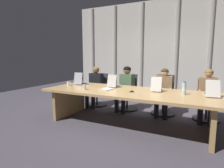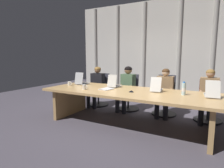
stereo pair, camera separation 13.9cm
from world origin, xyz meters
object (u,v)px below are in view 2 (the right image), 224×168
at_px(laptop_right_mid, 211,93).
at_px(laptop_left_end, 82,82).
at_px(office_chair_left_end, 99,93).
at_px(office_chair_right_mid, 208,106).
at_px(person_left_mid, 126,86).
at_px(conference_mic_left_side, 131,91).
at_px(laptop_left_mid, 115,85).
at_px(coffee_mug_far, 69,83).
at_px(office_chair_center, 165,100).
at_px(office_chair_left_mid, 129,96).
at_px(water_bottle_primary, 184,89).
at_px(laptop_center, 157,88).
at_px(person_left_end, 96,84).
at_px(coffee_mug_near, 84,87).
at_px(person_right_mid, 209,93).
at_px(person_center, 164,90).
at_px(spiral_notepad, 106,89).

bearing_deg(laptop_right_mid, laptop_left_end, 82.59).
relative_size(laptop_right_mid, office_chair_left_end, 0.55).
bearing_deg(office_chair_right_mid, laptop_left_end, -76.64).
bearing_deg(person_left_mid, conference_mic_left_side, 34.13).
height_order(laptop_left_mid, coffee_mug_far, laptop_left_mid).
bearing_deg(office_chair_center, person_left_mid, -82.69).
height_order(office_chair_left_end, office_chair_left_mid, office_chair_left_mid).
height_order(office_chair_left_end, water_bottle_primary, water_bottle_primary).
bearing_deg(office_chair_left_mid, person_left_mid, -7.98).
xyz_separation_m(laptop_center, person_left_end, (-1.96, 0.67, -0.14)).
distance_m(laptop_left_mid, laptop_right_mid, 2.03).
bearing_deg(coffee_mug_near, coffee_mug_far, 156.33).
xyz_separation_m(laptop_left_mid, person_left_end, (-0.96, 0.66, -0.14)).
relative_size(office_chair_left_end, person_right_mid, 0.80).
height_order(office_chair_left_mid, coffee_mug_far, office_chair_left_mid).
bearing_deg(coffee_mug_near, office_chair_center, 46.01).
height_order(office_chair_left_end, coffee_mug_near, office_chair_left_end).
relative_size(laptop_right_mid, person_right_mid, 0.44).
bearing_deg(office_chair_left_end, laptop_left_mid, 54.50).
bearing_deg(water_bottle_primary, coffee_mug_far, -177.34).
relative_size(person_right_mid, coffee_mug_near, 9.34).
distance_m(laptop_left_mid, office_chair_left_end, 1.34).
bearing_deg(coffee_mug_near, laptop_right_mid, 12.72).
distance_m(person_center, water_bottle_primary, 1.04).
bearing_deg(spiral_notepad, coffee_mug_far, -176.05).
bearing_deg(laptop_right_mid, conference_mic_left_side, 96.60).
bearing_deg(office_chair_left_mid, office_chair_right_mid, 83.12).
height_order(laptop_center, coffee_mug_near, laptop_center).
bearing_deg(office_chair_center, coffee_mug_near, -46.02).
height_order(laptop_left_end, coffee_mug_far, laptop_left_end).
xyz_separation_m(person_center, spiral_notepad, (-1.01, -1.04, 0.09)).
relative_size(office_chair_left_mid, coffee_mug_near, 7.59).
relative_size(laptop_left_end, person_left_mid, 0.34).
bearing_deg(office_chair_left_mid, office_chair_center, 83.35).
bearing_deg(office_chair_right_mid, laptop_center, -51.57).
relative_size(laptop_left_end, person_right_mid, 0.34).
distance_m(office_chair_left_mid, water_bottle_primary, 1.93).
bearing_deg(person_left_mid, laptop_left_mid, 4.59).
relative_size(office_chair_left_mid, coffee_mug_far, 7.61).
bearing_deg(person_left_mid, laptop_right_mid, 74.96).
distance_m(laptop_center, person_left_end, 2.08).
relative_size(office_chair_right_mid, coffee_mug_far, 7.33).
height_order(laptop_left_mid, coffee_mug_near, laptop_left_mid).
relative_size(office_chair_left_mid, person_center, 0.82).
height_order(coffee_mug_far, spiral_notepad, coffee_mug_far).
distance_m(office_chair_left_mid, office_chair_center, 0.98).
xyz_separation_m(office_chair_right_mid, person_center, (-0.96, -0.16, 0.31)).
xyz_separation_m(office_chair_left_mid, conference_mic_left_side, (0.59, -1.22, 0.40)).
distance_m(person_left_mid, coffee_mug_near, 1.36).
height_order(laptop_center, office_chair_left_mid, laptop_center).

